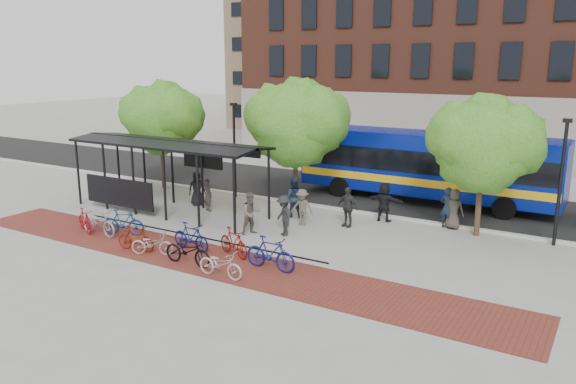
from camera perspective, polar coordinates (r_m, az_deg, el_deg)
The scene contains 32 objects.
ground at distance 24.40m, azimuth 2.89°, elevation -4.23°, with size 160.00×160.00×0.00m, color #9E9E99.
asphalt_street at distance 31.43m, azimuth 9.85°, elevation -0.42°, with size 160.00×8.00×0.01m, color black.
curb at distance 27.84m, azimuth 6.82°, elevation -1.97°, with size 160.00×0.25×0.12m, color #B7B7B2.
brick_strip at distance 21.53m, azimuth -8.27°, elevation -6.76°, with size 24.00×3.00×0.01m, color maroon.
bike_rack_rail at distance 22.97m, azimuth -9.36°, elevation -5.52°, with size 12.00×0.05×0.95m, color black.
bus_shelter at distance 28.05m, azimuth -12.33°, elevation 4.07°, with size 10.60×3.07×3.60m.
tree_a at distance 33.23m, azimuth -12.66°, elevation 7.60°, with size 4.90×4.00×6.18m.
tree_b at distance 27.77m, azimuth 1.00°, elevation 7.32°, with size 5.15×4.20×6.47m.
tree_c at distance 24.59m, azimuth 19.48°, elevation 4.86°, with size 4.66×3.80×5.92m.
lamp_post_left at distance 30.44m, azimuth -5.47°, elevation 4.54°, with size 0.35×0.20×5.12m.
lamp_post_right at distance 24.63m, azimuth 25.99°, elevation 1.19°, with size 0.35×0.20×5.12m.
bus at distance 30.36m, azimuth 13.88°, elevation 2.93°, with size 13.53×3.32×3.65m.
bike_1 at distance 26.03m, azimuth -19.95°, elevation -2.72°, with size 0.48×1.72×1.03m, color #9F0E17.
bike_2 at distance 25.35m, azimuth -18.69°, elevation -2.94°, with size 0.74×2.13×1.12m, color #A0A0A3.
bike_3 at distance 25.04m, azimuth -16.38°, elevation -2.97°, with size 0.53×1.86×1.12m, color navy.
bike_5 at distance 22.85m, azimuth -15.20°, elevation -4.56°, with size 0.48×1.71×1.03m, color maroon.
bike_6 at distance 22.26m, azimuth -13.63°, elevation -5.14°, with size 0.59×1.68×0.88m, color #A6A6A9.
bike_7 at distance 22.40m, azimuth -9.82°, elevation -4.52°, with size 0.53×1.86×1.12m, color navy.
bike_8 at distance 20.91m, azimuth -10.15°, elevation -5.89°, with size 0.71×2.05×1.08m, color black.
bike_9 at distance 21.57m, azimuth -5.55°, elevation -5.11°, with size 0.52×1.83×1.10m, color maroon.
bike_10 at distance 19.59m, azimuth -6.87°, elevation -7.29°, with size 0.63×1.82×0.96m, color #BDBDC0.
bike_11 at distance 20.07m, azimuth -1.79°, elevation -6.26°, with size 0.58×2.05×1.23m, color navy.
pedestrian_0 at distance 29.27m, azimuth -9.23°, elevation 0.37°, with size 0.87×0.57×1.78m, color black.
pedestrian_1 at distance 28.05m, azimuth -8.13°, elevation -0.31°, with size 0.59×0.39×1.62m, color #39322E.
pedestrian_2 at distance 26.72m, azimuth 0.58°, elevation -0.54°, with size 0.93×0.72×1.91m, color #1A273D.
pedestrian_3 at distance 25.38m, azimuth 1.45°, elevation -1.57°, with size 1.08×0.62×1.67m, color brown.
pedestrian_4 at distance 25.27m, azimuth 6.06°, elevation -1.51°, with size 1.07×0.45×1.83m, color #2B2B2B.
pedestrian_5 at distance 26.38m, azimuth 9.76°, elevation -1.00°, with size 1.71×0.54×1.84m, color black.
pedestrian_6 at distance 25.89m, azimuth 16.49°, elevation -1.66°, with size 0.88×0.58×1.81m, color #443C36.
pedestrian_7 at distance 25.96m, azimuth 15.89°, elevation -1.53°, with size 0.68×0.44×1.86m, color #1A293D.
pedestrian_8 at distance 24.12m, azimuth -3.75°, elevation -2.19°, with size 0.89×0.69×1.83m, color brown.
pedestrian_9 at distance 23.87m, azimuth -0.44°, elevation -2.42°, with size 1.13×0.65×1.75m, color black.
Camera 1 is at (11.00, -20.52, 7.30)m, focal length 35.00 mm.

